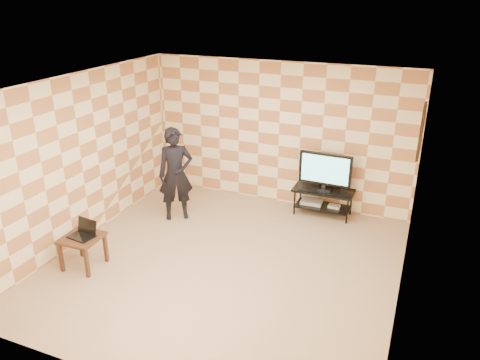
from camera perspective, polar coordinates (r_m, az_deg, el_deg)
name	(u,v)px	position (r m, az deg, el deg)	size (l,w,h in m)	color
floor	(225,264)	(7.21, -1.85, -10.18)	(5.00, 5.00, 0.00)	tan
wall_back	(279,134)	(8.79, 4.77, 5.56)	(5.00, 0.02, 2.70)	#FFEFBD
wall_front	(115,275)	(4.68, -14.95, -11.10)	(5.00, 0.02, 2.70)	#FFEFBD
wall_left	(81,159)	(7.89, -18.79, 2.45)	(0.02, 5.00, 2.70)	#FFEFBD
wall_right	(411,212)	(6.07, 20.07, -3.66)	(0.02, 5.00, 2.70)	#FFEFBD
ceiling	(222,86)	(6.19, -2.17, 11.40)	(5.00, 5.00, 0.02)	white
wall_art	(422,131)	(7.33, 21.26, 5.59)	(0.04, 0.72, 0.72)	black
tv_stand	(323,196)	(8.65, 10.11, -1.96)	(1.09, 0.49, 0.50)	black
tv	(325,170)	(8.45, 10.34, 1.22)	(0.95, 0.19, 0.69)	black
dvd_player	(312,202)	(8.79, 8.74, -2.62)	(0.39, 0.28, 0.06)	silver
game_console	(334,206)	(8.69, 11.40, -3.16)	(0.21, 0.15, 0.05)	silver
side_table	(82,242)	(7.32, -18.68, -7.17)	(0.56, 0.56, 0.50)	#381E13
laptop	(84,233)	(7.27, -18.54, -6.10)	(0.39, 0.33, 0.24)	black
person	(176,174)	(8.31, -7.85, 0.70)	(0.61, 0.40, 1.68)	black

